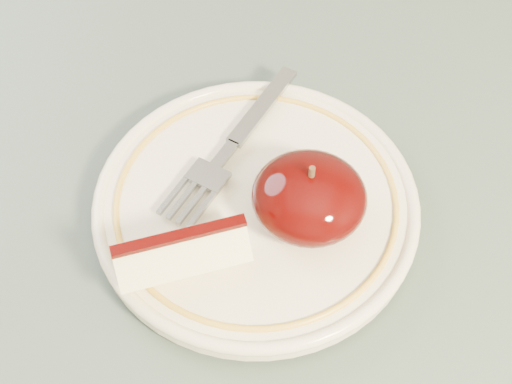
% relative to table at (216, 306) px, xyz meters
% --- Properties ---
extents(table, '(0.90, 0.90, 0.75)m').
position_rel_table_xyz_m(table, '(0.00, 0.00, 0.00)').
color(table, brown).
rests_on(table, ground).
extents(plate, '(0.22, 0.22, 0.02)m').
position_rel_table_xyz_m(plate, '(0.03, 0.03, 0.10)').
color(plate, '#F6EECE').
rests_on(plate, table).
extents(apple_half, '(0.08, 0.07, 0.05)m').
position_rel_table_xyz_m(apple_half, '(0.06, 0.03, 0.13)').
color(apple_half, black).
rests_on(apple_half, plate).
extents(apple_wedge, '(0.09, 0.07, 0.04)m').
position_rel_table_xyz_m(apple_wedge, '(-0.01, -0.03, 0.12)').
color(apple_wedge, '#FFF2BB').
rests_on(apple_wedge, plate).
extents(fork, '(0.07, 0.16, 0.00)m').
position_rel_table_xyz_m(fork, '(0.00, 0.07, 0.11)').
color(fork, gray).
rests_on(fork, plate).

